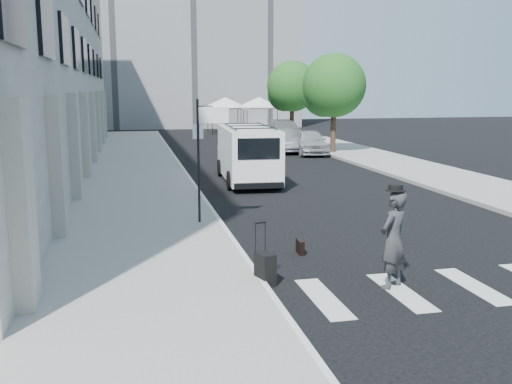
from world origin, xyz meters
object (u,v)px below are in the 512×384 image
parked_car_b (284,141)px  cargo_van (247,154)px  businessman (393,240)px  parked_car_a (310,142)px  suitcase (265,269)px  briefcase (300,247)px  parked_car_c (285,132)px

parked_car_b → cargo_van: bearing=-116.6°
businessman → cargo_van: bearing=-123.8°
parked_car_a → parked_car_b: size_ratio=1.02×
cargo_van → suitcase: bearing=-96.9°
suitcase → cargo_van: size_ratio=0.20×
briefcase → suitcase: suitcase is taller
businessman → parked_car_a: bearing=-138.2°
briefcase → cargo_van: bearing=88.2°
suitcase → parked_car_b: (6.90, 23.85, 0.38)m
suitcase → parked_car_c: size_ratio=0.22×
businessman → parked_car_b: bearing=-134.6°
suitcase → cargo_van: (2.30, 12.92, 0.86)m
parked_car_b → parked_car_a: bearing=-56.0°
suitcase → parked_car_a: bearing=54.2°
businessman → parked_car_c: (6.26, 30.78, -0.17)m
cargo_van → parked_car_a: cargo_van is taller
parked_car_a → parked_car_b: parked_car_a is taller
cargo_van → businessman: bearing=-86.3°
parked_car_a → briefcase: bearing=-101.9°
businessman → parked_car_b: 24.96m
briefcase → suitcase: (-1.34, -1.98, 0.17)m
briefcase → parked_car_a: 21.42m
parked_car_a → parked_car_c: 7.80m
briefcase → parked_car_b: (5.56, 21.87, 0.54)m
briefcase → parked_car_c: (7.36, 28.09, 0.65)m
suitcase → parked_car_a: size_ratio=0.29×
briefcase → parked_car_a: bearing=74.8°
suitcase → cargo_van: 13.15m
suitcase → parked_car_b: 24.83m
suitcase → briefcase: bearing=40.0°
parked_car_b → parked_car_c: bearing=70.1°
cargo_van → parked_car_a: (5.81, 9.37, -0.45)m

